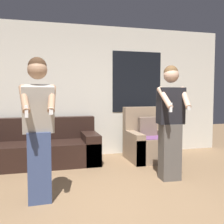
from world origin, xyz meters
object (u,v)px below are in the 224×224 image
at_px(couch, 38,149).
at_px(armchair, 148,142).
at_px(person_left, 38,128).
at_px(person_right, 170,121).

bearing_deg(couch, armchair, -5.13).
relative_size(couch, person_left, 1.26).
xyz_separation_m(armchair, person_right, (-0.14, -1.21, 0.55)).
xyz_separation_m(person_left, person_right, (1.90, 0.35, -0.01)).
height_order(couch, armchair, armchair).
height_order(couch, person_right, person_right).
distance_m(armchair, person_left, 2.64).
height_order(couch, person_left, person_left).
bearing_deg(person_left, armchair, 37.45).
xyz_separation_m(couch, person_left, (0.04, -1.75, 0.61)).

